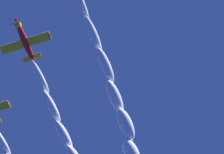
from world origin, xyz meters
name	(u,v)px	position (x,y,z in m)	size (l,w,h in m)	color
airplane_left_wingman	(25,40)	(-8.27, -1.01, 71.72)	(6.94, 7.67, 2.15)	red
smoke_trail_lead	(133,149)	(-24.34, 16.72, 68.60)	(39.76, 18.73, 6.71)	white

